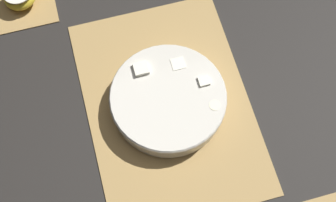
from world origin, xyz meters
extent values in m
plane|color=black|center=(0.00, 0.00, 0.00)|extent=(6.00, 6.00, 0.00)
cube|color=#A8844C|center=(0.00, 0.00, 0.00)|extent=(0.51, 0.36, 0.01)
cube|color=#4C381E|center=(-0.20, 0.00, 0.00)|extent=(0.01, 0.35, 0.00)
cube|color=#4C381E|center=(-0.14, 0.00, 0.00)|extent=(0.01, 0.35, 0.00)
cube|color=#4C381E|center=(-0.09, 0.00, 0.00)|extent=(0.01, 0.35, 0.00)
cube|color=#4C381E|center=(-0.03, 0.00, 0.00)|extent=(0.01, 0.35, 0.00)
cube|color=#4C381E|center=(0.03, 0.00, 0.00)|extent=(0.01, 0.35, 0.00)
cube|color=#4C381E|center=(0.09, 0.00, 0.00)|extent=(0.01, 0.35, 0.00)
cube|color=#4C381E|center=(0.14, 0.00, 0.00)|extent=(0.01, 0.35, 0.00)
cube|color=#4C381E|center=(0.20, 0.00, 0.00)|extent=(0.01, 0.35, 0.00)
cube|color=#A8844C|center=(-0.36, -0.27, 0.00)|extent=(0.15, 0.15, 0.01)
cube|color=#4C381E|center=(-0.33, -0.27, 0.00)|extent=(0.00, 0.15, 0.00)
cylinder|color=silver|center=(0.00, 0.00, 0.03)|extent=(0.25, 0.25, 0.05)
torus|color=silver|center=(0.00, 0.00, 0.05)|extent=(0.25, 0.25, 0.01)
cylinder|color=#F7EFC6|center=(-0.09, 0.01, 0.04)|extent=(0.03, 0.03, 0.01)
cylinder|color=#F7EFC6|center=(-0.02, -0.04, 0.05)|extent=(0.03, 0.03, 0.01)
cylinder|color=#F7EFC6|center=(-0.08, -0.01, 0.02)|extent=(0.03, 0.03, 0.01)
cylinder|color=#F7EFC6|center=(-0.07, -0.01, 0.04)|extent=(0.03, 0.03, 0.01)
cylinder|color=#F7EFC6|center=(0.09, -0.03, 0.04)|extent=(0.03, 0.03, 0.01)
cylinder|color=#F7EFC6|center=(0.07, 0.02, 0.03)|extent=(0.03, 0.03, 0.01)
cylinder|color=#F7EFC6|center=(0.02, -0.07, 0.05)|extent=(0.03, 0.03, 0.01)
cylinder|color=#F7EFC6|center=(-0.03, 0.02, 0.04)|extent=(0.02, 0.02, 0.01)
cylinder|color=#F7EFC6|center=(0.05, 0.09, 0.05)|extent=(0.02, 0.02, 0.01)
cylinder|color=#F7EFC6|center=(-0.02, 0.04, 0.04)|extent=(0.03, 0.03, 0.01)
cube|color=white|center=(-0.07, -0.04, 0.05)|extent=(0.03, 0.03, 0.03)
cube|color=white|center=(0.10, -0.01, 0.02)|extent=(0.02, 0.02, 0.02)
cube|color=white|center=(0.06, -0.02, 0.02)|extent=(0.02, 0.02, 0.02)
cube|color=white|center=(0.02, -0.05, 0.03)|extent=(0.02, 0.02, 0.02)
cube|color=white|center=(-0.07, 0.04, 0.04)|extent=(0.03, 0.03, 0.03)
cube|color=white|center=(-0.01, 0.08, 0.05)|extent=(0.02, 0.02, 0.02)
ellipsoid|color=#B2231E|center=(-0.03, -0.01, 0.03)|extent=(0.03, 0.02, 0.01)
ellipsoid|color=#F9A338|center=(0.04, -0.08, 0.02)|extent=(0.03, 0.02, 0.01)
ellipsoid|color=#F9A338|center=(-0.04, -0.05, 0.02)|extent=(0.03, 0.02, 0.01)
ellipsoid|color=#F9A338|center=(-0.02, 0.02, 0.02)|extent=(0.03, 0.01, 0.01)
ellipsoid|color=#F9A338|center=(-0.04, -0.07, 0.05)|extent=(0.02, 0.01, 0.01)
ellipsoid|color=#F9A338|center=(0.04, -0.03, 0.04)|extent=(0.03, 0.02, 0.01)
camera|label=1|loc=(0.38, -0.10, 0.97)|focal=50.00mm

